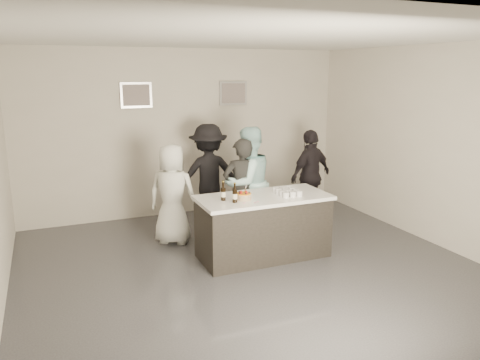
{
  "coord_description": "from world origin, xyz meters",
  "views": [
    {
      "loc": [
        -2.42,
        -5.24,
        2.61
      ],
      "look_at": [
        0.0,
        0.5,
        1.15
      ],
      "focal_mm": 35.0,
      "sensor_mm": 36.0,
      "label": 1
    }
  ],
  "objects_px": {
    "bar_counter": "(263,226)",
    "person_guest_right": "(311,176)",
    "person_main_blue": "(248,183)",
    "person_guest_left": "(173,194)",
    "person_main_black": "(241,191)",
    "person_guest_back": "(209,175)",
    "beer_bottle_b": "(235,193)",
    "cake": "(244,197)",
    "beer_bottle_a": "(223,191)"
  },
  "relations": [
    {
      "from": "bar_counter",
      "to": "person_guest_right",
      "type": "bearing_deg",
      "value": 38.84
    },
    {
      "from": "beer_bottle_b",
      "to": "beer_bottle_a",
      "type": "bearing_deg",
      "value": 124.14
    },
    {
      "from": "bar_counter",
      "to": "person_main_blue",
      "type": "xyz_separation_m",
      "value": [
        0.14,
        0.85,
        0.44
      ]
    },
    {
      "from": "bar_counter",
      "to": "person_guest_right",
      "type": "distance_m",
      "value": 1.95
    },
    {
      "from": "beer_bottle_a",
      "to": "person_main_blue",
      "type": "relative_size",
      "value": 0.15
    },
    {
      "from": "bar_counter",
      "to": "person_main_blue",
      "type": "height_order",
      "value": "person_main_blue"
    },
    {
      "from": "cake",
      "to": "person_main_blue",
      "type": "height_order",
      "value": "person_main_blue"
    },
    {
      "from": "beer_bottle_b",
      "to": "person_guest_left",
      "type": "bearing_deg",
      "value": 114.12
    },
    {
      "from": "person_guest_left",
      "to": "cake",
      "type": "bearing_deg",
      "value": 155.78
    },
    {
      "from": "person_main_blue",
      "to": "person_guest_left",
      "type": "height_order",
      "value": "person_main_blue"
    },
    {
      "from": "person_main_blue",
      "to": "person_guest_right",
      "type": "relative_size",
      "value": 1.09
    },
    {
      "from": "person_guest_right",
      "to": "person_guest_back",
      "type": "height_order",
      "value": "person_guest_back"
    },
    {
      "from": "cake",
      "to": "beer_bottle_a",
      "type": "relative_size",
      "value": 0.8
    },
    {
      "from": "cake",
      "to": "person_main_black",
      "type": "height_order",
      "value": "person_main_black"
    },
    {
      "from": "person_main_blue",
      "to": "person_guest_back",
      "type": "height_order",
      "value": "person_main_blue"
    },
    {
      "from": "person_guest_left",
      "to": "person_main_blue",
      "type": "bearing_deg",
      "value": -155.98
    },
    {
      "from": "bar_counter",
      "to": "beer_bottle_b",
      "type": "xyz_separation_m",
      "value": [
        -0.5,
        -0.15,
        0.58
      ]
    },
    {
      "from": "bar_counter",
      "to": "beer_bottle_a",
      "type": "xyz_separation_m",
      "value": [
        -0.6,
        0.01,
        0.58
      ]
    },
    {
      "from": "bar_counter",
      "to": "person_guest_left",
      "type": "distance_m",
      "value": 1.51
    },
    {
      "from": "person_guest_right",
      "to": "person_guest_back",
      "type": "bearing_deg",
      "value": -33.59
    },
    {
      "from": "beer_bottle_a",
      "to": "person_main_blue",
      "type": "bearing_deg",
      "value": 48.9
    },
    {
      "from": "cake",
      "to": "person_guest_right",
      "type": "xyz_separation_m",
      "value": [
        1.83,
        1.27,
        -0.13
      ]
    },
    {
      "from": "cake",
      "to": "person_guest_back",
      "type": "bearing_deg",
      "value": 87.01
    },
    {
      "from": "cake",
      "to": "bar_counter",
      "type": "bearing_deg",
      "value": 11.42
    },
    {
      "from": "person_main_blue",
      "to": "person_guest_right",
      "type": "distance_m",
      "value": 1.4
    },
    {
      "from": "person_main_black",
      "to": "cake",
      "type": "bearing_deg",
      "value": 74.65
    },
    {
      "from": "person_main_black",
      "to": "person_guest_right",
      "type": "relative_size",
      "value": 1.0
    },
    {
      "from": "cake",
      "to": "person_guest_left",
      "type": "height_order",
      "value": "person_guest_left"
    },
    {
      "from": "beer_bottle_b",
      "to": "cake",
      "type": "bearing_deg",
      "value": 26.78
    },
    {
      "from": "beer_bottle_a",
      "to": "person_guest_left",
      "type": "distance_m",
      "value": 1.16
    },
    {
      "from": "beer_bottle_b",
      "to": "person_guest_back",
      "type": "xyz_separation_m",
      "value": [
        0.26,
        1.81,
        -0.16
      ]
    },
    {
      "from": "bar_counter",
      "to": "beer_bottle_a",
      "type": "bearing_deg",
      "value": 179.49
    },
    {
      "from": "person_main_blue",
      "to": "person_guest_back",
      "type": "relative_size",
      "value": 1.01
    },
    {
      "from": "person_guest_left",
      "to": "person_guest_back",
      "type": "distance_m",
      "value": 1.0
    },
    {
      "from": "person_main_black",
      "to": "person_guest_right",
      "type": "xyz_separation_m",
      "value": [
        1.53,
        0.49,
        0.0
      ]
    },
    {
      "from": "beer_bottle_a",
      "to": "person_guest_left",
      "type": "height_order",
      "value": "person_guest_left"
    },
    {
      "from": "beer_bottle_b",
      "to": "person_guest_right",
      "type": "distance_m",
      "value": 2.42
    },
    {
      "from": "beer_bottle_b",
      "to": "person_guest_right",
      "type": "relative_size",
      "value": 0.16
    },
    {
      "from": "person_main_black",
      "to": "person_main_blue",
      "type": "relative_size",
      "value": 0.92
    },
    {
      "from": "bar_counter",
      "to": "person_main_black",
      "type": "height_order",
      "value": "person_main_black"
    },
    {
      "from": "beer_bottle_a",
      "to": "person_guest_left",
      "type": "xyz_separation_m",
      "value": [
        -0.43,
        1.04,
        -0.26
      ]
    },
    {
      "from": "person_main_blue",
      "to": "person_guest_right",
      "type": "xyz_separation_m",
      "value": [
        1.36,
        0.35,
        -0.07
      ]
    },
    {
      "from": "person_guest_left",
      "to": "beer_bottle_a",
      "type": "bearing_deg",
      "value": 146.06
    },
    {
      "from": "person_main_black",
      "to": "person_guest_back",
      "type": "distance_m",
      "value": 0.97
    },
    {
      "from": "person_guest_left",
      "to": "person_guest_back",
      "type": "xyz_separation_m",
      "value": [
        0.79,
        0.61,
        0.1
      ]
    },
    {
      "from": "person_main_blue",
      "to": "bar_counter",
      "type": "bearing_deg",
      "value": 63.25
    },
    {
      "from": "bar_counter",
      "to": "beer_bottle_b",
      "type": "bearing_deg",
      "value": -163.15
    },
    {
      "from": "person_guest_back",
      "to": "bar_counter",
      "type": "bearing_deg",
      "value": 107.01
    },
    {
      "from": "bar_counter",
      "to": "person_main_blue",
      "type": "distance_m",
      "value": 0.97
    },
    {
      "from": "person_main_blue",
      "to": "person_guest_back",
      "type": "xyz_separation_m",
      "value": [
        -0.38,
        0.8,
        -0.01
      ]
    }
  ]
}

